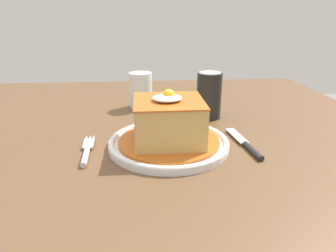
% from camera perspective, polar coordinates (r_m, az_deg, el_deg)
% --- Properties ---
extents(dining_table, '(1.28, 0.99, 0.76)m').
position_cam_1_polar(dining_table, '(0.85, -4.81, -5.48)').
color(dining_table, brown).
rests_on(dining_table, ground_plane).
extents(main_plate, '(0.26, 0.26, 0.02)m').
position_cam_1_polar(main_plate, '(0.65, 0.14, -3.17)').
color(main_plate, white).
rests_on(main_plate, dining_table).
extents(sandwich_meal, '(0.22, 0.22, 0.12)m').
position_cam_1_polar(sandwich_meal, '(0.63, 0.14, 0.62)').
color(sandwich_meal, '#B75B1E').
rests_on(sandwich_meal, main_plate).
extents(fork, '(0.03, 0.14, 0.01)m').
position_cam_1_polar(fork, '(0.64, -15.05, -4.75)').
color(fork, silver).
rests_on(fork, dining_table).
extents(knife, '(0.03, 0.17, 0.01)m').
position_cam_1_polar(knife, '(0.66, 14.78, -3.67)').
color(knife, '#262628').
rests_on(knife, dining_table).
extents(soda_can, '(0.07, 0.07, 0.12)m').
position_cam_1_polar(soda_can, '(0.82, 7.69, 5.70)').
color(soda_can, black).
rests_on(soda_can, dining_table).
extents(drinking_glass, '(0.07, 0.07, 0.10)m').
position_cam_1_polar(drinking_glass, '(0.92, -5.25, 6.24)').
color(drinking_glass, gold).
rests_on(drinking_glass, dining_table).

